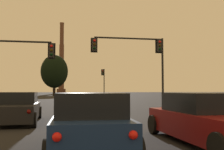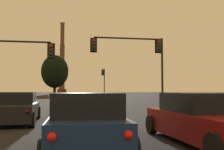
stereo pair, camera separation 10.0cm
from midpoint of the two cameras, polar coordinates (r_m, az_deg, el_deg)
The scene contains 8 objects.
sedan_right_lane_second at distance 8.02m, azimuth 19.56°, elevation -9.12°, with size 2.15×4.76×1.43m.
sedan_left_lane_front at distance 13.20m, azimuth -19.86°, elevation -6.82°, with size 2.20×4.78×1.43m.
hatchback_center_lane_second at distance 6.68m, azimuth -5.42°, elevation -10.51°, with size 1.92×4.11×1.44m.
traffic_light_far_right at distance 53.27m, azimuth -1.76°, elevation -0.88°, with size 0.78×0.50×5.95m.
traffic_light_overhead_right at distance 22.70m, azimuth 5.95°, elevation 4.66°, with size 6.46×0.50×6.08m.
traffic_light_overhead_left at distance 21.10m, azimuth -22.53°, elevation 3.84°, with size 5.96×0.50×5.30m.
smokestack at distance 176.87m, azimuth -10.80°, elevation 2.10°, with size 5.77×5.77×47.10m.
treeline_left_mid at distance 84.47m, azimuth -12.31°, elevation 0.75°, with size 8.47×7.63×12.84m.
Camera 2 is at (-0.45, 0.46, 1.48)m, focal length 42.00 mm.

